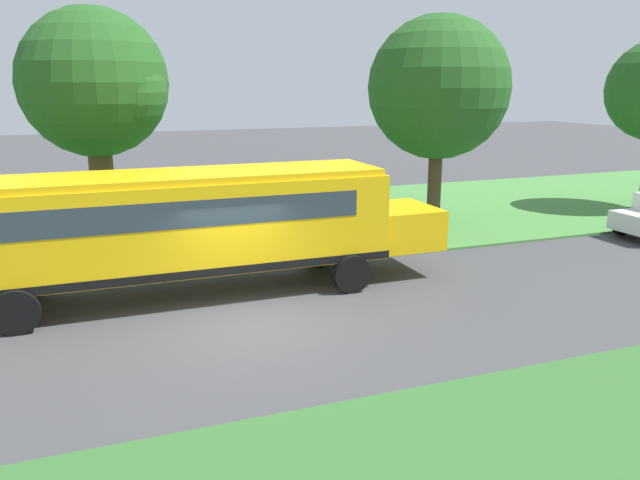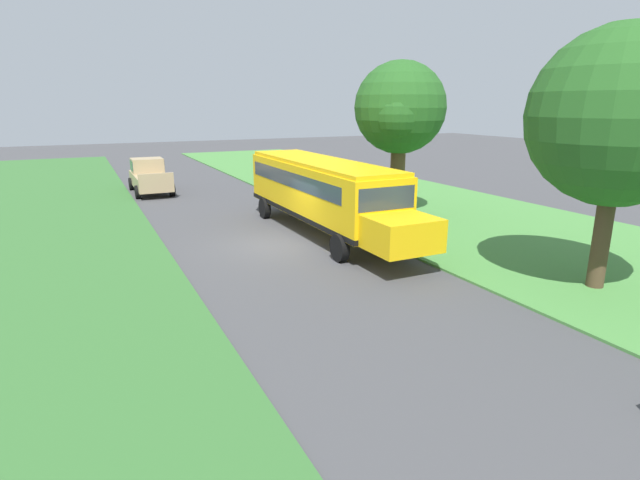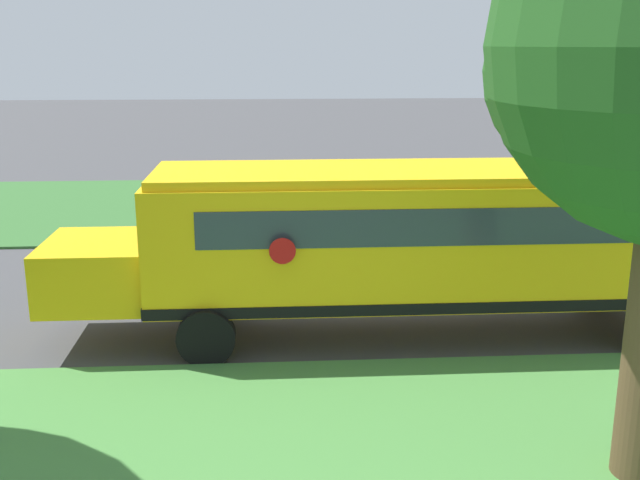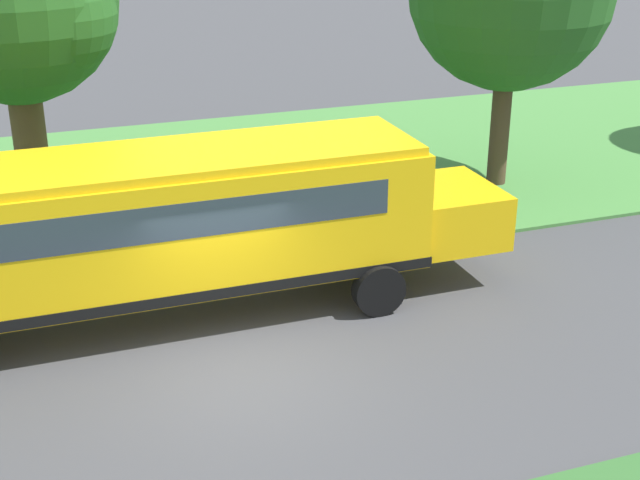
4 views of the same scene
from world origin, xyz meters
name	(u,v)px [view 4 (image 4 of 4)]	position (x,y,z in m)	size (l,w,h in m)	color
ground_plane	(242,377)	(0.00, 0.00, 0.00)	(120.00, 120.00, 0.00)	#424244
grass_verge	(144,187)	(-10.00, 0.00, 0.04)	(12.00, 80.00, 0.08)	#47843D
school_bus	(154,222)	(-2.60, -0.88, 1.92)	(2.84, 12.42, 3.16)	yellow
oak_tree_beside_bus	(19,3)	(-7.59, -2.59, 5.19)	(4.45, 4.45, 7.53)	brown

